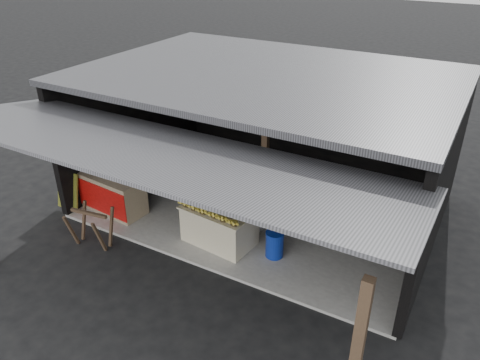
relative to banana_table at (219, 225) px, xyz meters
The scene contains 13 objects.
ground 0.92m from the banana_table, 83.24° to the right, with size 80.00×80.00×0.00m, color black.
concrete_slab 1.75m from the banana_table, 86.80° to the left, with size 7.00×5.00×0.06m, color gray.
shophouse 2.61m from the banana_table, 87.28° to the left, with size 7.40×7.29×3.02m.
banana_table is the anchor object (origin of this frame).
banana_pile 0.45m from the banana_table, 119.36° to the left, with size 1.27×0.76×0.15m, color gold, non-canonical shape.
white_crate 0.99m from the banana_table, 86.90° to the left, with size 1.02×0.71×1.10m.
neighbor_stall 2.62m from the banana_table, behind, with size 1.49×0.77×1.49m.
green_signboard 3.56m from the banana_table, behind, with size 0.57×0.04×0.86m, color black.
sawhorse 2.46m from the banana_table, 149.33° to the right, with size 0.78×0.77×0.77m.
water_barrel 1.14m from the banana_table, ahead, with size 0.33×0.33×0.49m, color navy.
plastic_chair 3.04m from the banana_table, 35.20° to the left, with size 0.52×0.52×0.98m.
magenta_rug 2.61m from the banana_table, 34.12° to the left, with size 1.50×1.00×0.01m, color maroon.
picture_frames 4.36m from the banana_table, 91.00° to the left, with size 1.62×0.04×0.46m.
Camera 1 is at (3.94, -5.55, 5.44)m, focal length 35.00 mm.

